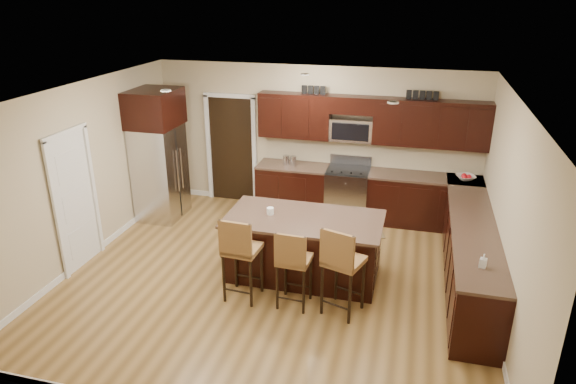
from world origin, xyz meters
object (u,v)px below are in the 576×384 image
(island, at_px, (304,248))
(stool_right, at_px, (341,262))
(range, at_px, (347,193))
(stool_mid, at_px, (293,260))
(stool_left, at_px, (240,250))
(refrigerator, at_px, (158,154))

(island, bearing_deg, stool_right, -51.40)
(range, distance_m, stool_mid, 3.09)
(range, distance_m, stool_right, 3.11)
(stool_mid, xyz_separation_m, stool_right, (0.63, -0.00, 0.07))
(stool_left, bearing_deg, island, 55.91)
(stool_right, relative_size, refrigerator, 0.53)
(stool_right, bearing_deg, refrigerator, 166.42)
(stool_mid, distance_m, stool_right, 0.63)
(stool_left, xyz_separation_m, refrigerator, (-2.32, 2.25, 0.45))
(stool_left, bearing_deg, range, 76.32)
(island, relative_size, refrigerator, 0.95)
(island, distance_m, stool_mid, 0.89)
(island, distance_m, refrigerator, 3.39)
(range, xyz_separation_m, island, (-0.31, -2.22, -0.04))
(stool_right, bearing_deg, stool_mid, -162.32)
(range, xyz_separation_m, refrigerator, (-3.30, -0.82, 0.74))
(island, bearing_deg, stool_mid, -86.60)
(stool_right, bearing_deg, range, 114.78)
(island, xyz_separation_m, stool_right, (0.68, -0.85, 0.34))
(refrigerator, bearing_deg, range, 13.92)
(range, relative_size, stool_right, 0.90)
(range, height_order, refrigerator, refrigerator)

